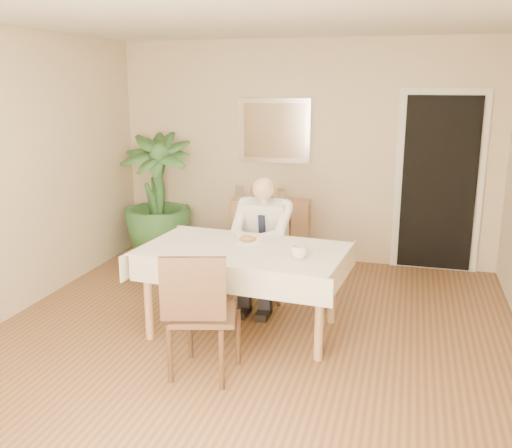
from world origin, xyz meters
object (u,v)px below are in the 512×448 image
(seated_man, at_px, (261,237))
(potted_palm, at_px, (157,197))
(dining_table, at_px, (243,257))
(sideboard, at_px, (271,230))
(chair_far, at_px, (268,249))
(chair_near, at_px, (200,308))
(coffee_mug, at_px, (299,252))

(seated_man, distance_m, potted_palm, 2.01)
(dining_table, height_order, sideboard, dining_table)
(chair_far, relative_size, chair_near, 0.89)
(dining_table, bearing_deg, coffee_mug, -11.73)
(sideboard, bearing_deg, chair_far, -81.15)
(chair_near, xyz_separation_m, seated_man, (0.06, 1.47, 0.14))
(dining_table, relative_size, coffee_mug, 13.90)
(chair_far, height_order, chair_near, chair_near)
(chair_near, relative_size, sideboard, 1.04)
(seated_man, xyz_separation_m, coffee_mug, (0.51, -0.75, 0.11))
(chair_near, distance_m, sideboard, 2.94)
(dining_table, height_order, chair_far, chair_far)
(seated_man, distance_m, sideboard, 1.51)
(sideboard, xyz_separation_m, potted_palm, (-1.36, -0.27, 0.39))
(coffee_mug, xyz_separation_m, potted_palm, (-2.14, 1.94, -0.04))
(potted_palm, bearing_deg, seated_man, -36.21)
(dining_table, bearing_deg, chair_far, 95.11)
(coffee_mug, distance_m, sideboard, 2.37)
(chair_near, xyz_separation_m, coffee_mug, (0.58, 0.73, 0.25))
(dining_table, xyz_separation_m, potted_palm, (-1.62, 1.78, 0.09))
(dining_table, bearing_deg, seated_man, 95.11)
(dining_table, xyz_separation_m, chair_far, (-0.00, 0.88, -0.18))
(chair_far, xyz_separation_m, coffee_mug, (0.51, -1.03, 0.32))
(chair_far, distance_m, seated_man, 0.35)
(potted_palm, bearing_deg, coffee_mug, -42.19)
(chair_near, distance_m, coffee_mug, 0.96)
(dining_table, distance_m, seated_man, 0.59)
(coffee_mug, bearing_deg, chair_near, -128.57)
(dining_table, distance_m, sideboard, 2.08)
(chair_near, relative_size, seated_man, 0.78)
(dining_table, relative_size, potted_palm, 1.19)
(chair_far, relative_size, coffee_mug, 6.70)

